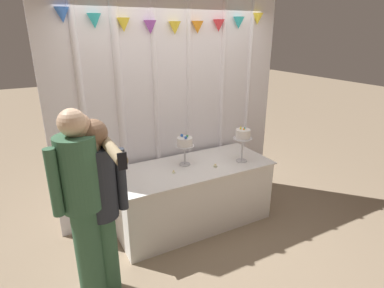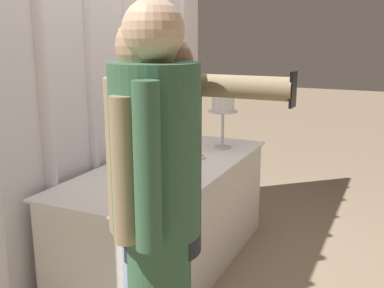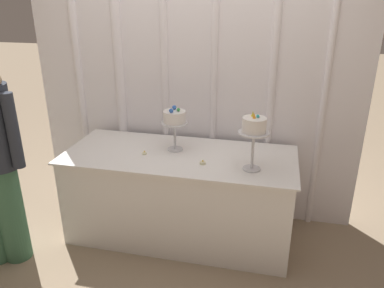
# 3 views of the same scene
# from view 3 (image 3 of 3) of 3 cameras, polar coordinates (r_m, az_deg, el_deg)

# --- Properties ---
(ground_plane) EXTENTS (24.00, 24.00, 0.00)m
(ground_plane) POSITION_cam_3_polar(r_m,az_deg,el_deg) (3.36, -2.21, -14.29)
(ground_plane) COLOR gray
(draped_curtain) EXTENTS (2.96, 0.15, 2.71)m
(draped_curtain) POSITION_cam_3_polar(r_m,az_deg,el_deg) (3.32, -0.54, 12.01)
(draped_curtain) COLOR white
(draped_curtain) RESTS_ON ground_plane
(cake_table) EXTENTS (1.89, 0.81, 0.77)m
(cake_table) POSITION_cam_3_polar(r_m,az_deg,el_deg) (3.23, -1.85, -7.77)
(cake_table) COLOR white
(cake_table) RESTS_ON ground_plane
(cake_display_nearleft) EXTENTS (0.22, 0.22, 0.37)m
(cake_display_nearleft) POSITION_cam_3_polar(r_m,az_deg,el_deg) (3.05, -2.68, 3.78)
(cake_display_nearleft) COLOR silver
(cake_display_nearleft) RESTS_ON cake_table
(cake_display_nearright) EXTENTS (0.23, 0.23, 0.44)m
(cake_display_nearright) POSITION_cam_3_polar(r_m,az_deg,el_deg) (2.71, 9.44, 2.29)
(cake_display_nearright) COLOR silver
(cake_display_nearright) RESTS_ON cake_table
(tealight_far_left) EXTENTS (0.04, 0.04, 0.03)m
(tealight_far_left) POSITION_cam_3_polar(r_m,az_deg,el_deg) (3.08, -7.26, -1.40)
(tealight_far_left) COLOR beige
(tealight_far_left) RESTS_ON cake_table
(tealight_near_left) EXTENTS (0.05, 0.05, 0.04)m
(tealight_near_left) POSITION_cam_3_polar(r_m,az_deg,el_deg) (2.88, 1.64, -2.90)
(tealight_near_left) COLOR beige
(tealight_near_left) RESTS_ON cake_table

